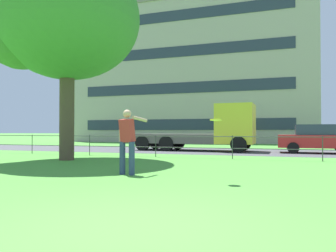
% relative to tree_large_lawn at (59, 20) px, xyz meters
% --- Properties ---
extents(ground_plane, '(300.00, 300.00, 0.00)m').
position_rel_tree_large_lawn_xyz_m(ground_plane, '(6.65, -7.32, -5.76)').
color(ground_plane, '#4C9338').
extents(street_strip, '(80.00, 6.07, 0.01)m').
position_rel_tree_large_lawn_xyz_m(street_strip, '(6.65, 7.73, -5.75)').
color(street_strip, '#4C4C51').
rests_on(street_strip, ground).
extents(park_fence, '(34.89, 0.04, 1.00)m').
position_rel_tree_large_lawn_xyz_m(park_fence, '(6.65, 2.82, -5.09)').
color(park_fence, '#333833').
rests_on(park_fence, ground).
extents(tree_large_lawn, '(5.98, 5.98, 8.41)m').
position_rel_tree_large_lawn_xyz_m(tree_large_lawn, '(0.00, 0.00, 0.00)').
color(tree_large_lawn, brown).
rests_on(tree_large_lawn, ground).
extents(person_thrower, '(0.64, 0.76, 1.77)m').
position_rel_tree_large_lawn_xyz_m(person_thrower, '(4.52, -3.03, -4.80)').
color(person_thrower, navy).
rests_on(person_thrower, ground).
extents(frisbee, '(0.34, 0.35, 0.05)m').
position_rel_tree_large_lawn_xyz_m(frisbee, '(7.02, -3.58, -4.31)').
color(frisbee, yellow).
extents(flatbed_truck_right, '(7.38, 2.65, 2.75)m').
position_rel_tree_large_lawn_xyz_m(flatbed_truck_right, '(4.77, 7.97, -4.54)').
color(flatbed_truck_right, yellow).
rests_on(flatbed_truck_right, ground).
extents(car_red_far_right, '(4.03, 1.88, 1.54)m').
position_rel_tree_large_lawn_xyz_m(car_red_far_right, '(10.53, 7.83, -4.98)').
color(car_red_far_right, red).
rests_on(car_red_far_right, ground).
extents(apartment_building_background, '(26.19, 13.16, 15.36)m').
position_rel_tree_large_lawn_xyz_m(apartment_building_background, '(-0.54, 26.63, 1.93)').
color(apartment_building_background, '#ADA393').
rests_on(apartment_building_background, ground).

